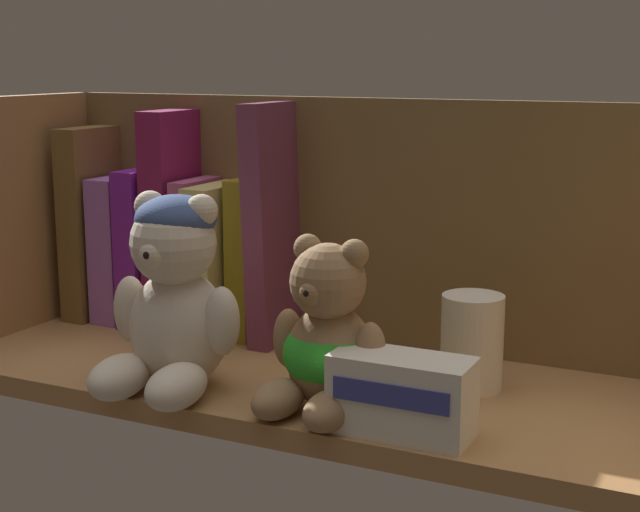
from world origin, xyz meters
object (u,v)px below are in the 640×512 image
(book_1, at_px, (129,246))
(pillar_candle, at_px, (472,342))
(book_0, at_px, (102,220))
(book_2, at_px, (155,244))
(teddy_bear_larger, at_px, (173,298))
(book_6, at_px, (257,256))
(teddy_bear_smaller, at_px, (327,343))
(small_product_box, at_px, (402,395))
(book_3, at_px, (181,218))
(book_5, at_px, (230,257))
(book_7, at_px, (281,222))
(book_4, at_px, (205,253))

(book_1, bearing_deg, pillar_candle, -9.49)
(book_1, bearing_deg, book_0, 180.00)
(book_2, xyz_separation_m, teddy_bear_larger, (0.15, -0.19, -0.00))
(book_6, relative_size, pillar_candle, 1.97)
(teddy_bear_smaller, xyz_separation_m, small_product_box, (0.08, -0.02, -0.03))
(book_3, relative_size, pillar_candle, 2.75)
(book_1, xyz_separation_m, small_product_box, (0.41, -0.20, -0.05))
(pillar_candle, bearing_deg, book_5, 166.31)
(book_3, bearing_deg, teddy_bear_smaller, -33.80)
(book_5, relative_size, book_7, 0.65)
(book_5, height_order, teddy_bear_larger, teddy_bear_larger)
(book_1, distance_m, book_3, 0.08)
(teddy_bear_larger, distance_m, pillar_candle, 0.27)
(book_0, xyz_separation_m, book_5, (0.17, 0.00, -0.03))
(book_7, relative_size, small_product_box, 2.22)
(book_6, bearing_deg, book_3, 180.00)
(pillar_candle, bearing_deg, book_4, 167.60)
(book_6, relative_size, teddy_bear_larger, 0.96)
(book_4, height_order, book_7, book_7)
(book_0, relative_size, book_2, 1.25)
(book_7, distance_m, teddy_bear_smaller, 0.23)
(teddy_bear_larger, bearing_deg, small_product_box, -2.96)
(teddy_bear_smaller, bearing_deg, book_0, 154.67)
(book_2, relative_size, book_4, 1.05)
(book_4, height_order, teddy_bear_larger, teddy_bear_larger)
(pillar_candle, bearing_deg, teddy_bear_smaller, -131.85)
(book_0, relative_size, teddy_bear_smaller, 1.46)
(book_2, xyz_separation_m, book_4, (0.07, 0.00, -0.00))
(book_6, bearing_deg, teddy_bear_larger, -83.77)
(book_5, distance_m, book_7, 0.08)
(book_3, bearing_deg, small_product_box, -30.32)
(book_0, distance_m, teddy_bear_smaller, 0.41)
(book_1, xyz_separation_m, book_3, (0.07, 0.00, 0.04))
(book_1, xyz_separation_m, pillar_candle, (0.43, -0.07, -0.04))
(book_6, height_order, teddy_bear_smaller, book_6)
(book_4, distance_m, teddy_bear_smaller, 0.29)
(book_4, xyz_separation_m, book_5, (0.03, 0.00, -0.00))
(book_0, height_order, teddy_bear_larger, book_0)
(book_0, height_order, book_4, book_0)
(book_5, distance_m, teddy_bear_smaller, 0.27)
(book_5, height_order, book_6, book_6)
(book_1, relative_size, teddy_bear_larger, 0.92)
(book_5, xyz_separation_m, small_product_box, (0.27, -0.20, -0.05))
(book_1, bearing_deg, teddy_bear_smaller, -27.77)
(book_3, bearing_deg, teddy_bear_larger, -57.97)
(book_4, relative_size, pillar_candle, 1.91)
(book_2, relative_size, book_5, 1.07)
(book_0, xyz_separation_m, book_6, (0.20, 0.00, -0.02))
(book_2, bearing_deg, pillar_candle, -10.36)
(book_3, bearing_deg, book_6, 0.00)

